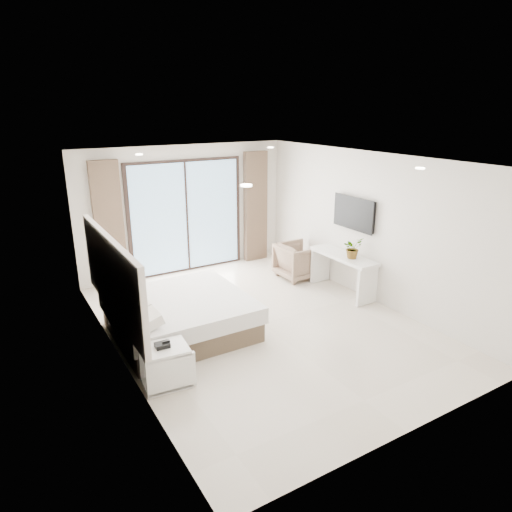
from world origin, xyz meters
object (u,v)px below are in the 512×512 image
at_px(armchair, 298,259).
at_px(bed, 179,316).
at_px(nightstand, 165,366).
at_px(console_desk, 343,265).

bearing_deg(armchair, bed, 108.67).
distance_m(nightstand, console_desk, 4.19).
distance_m(nightstand, armchair, 4.40).
bearing_deg(nightstand, armchair, 37.00).
bearing_deg(bed, console_desk, -0.73).
xyz_separation_m(bed, console_desk, (3.32, -0.04, 0.25)).
height_order(console_desk, armchair, armchair).
bearing_deg(nightstand, console_desk, 22.17).
height_order(nightstand, armchair, armchair).
distance_m(bed, nightstand, 1.41).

